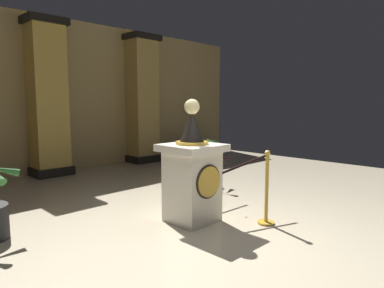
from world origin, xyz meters
The scene contains 9 objects.
ground_plane centered at (0.00, 0.00, 0.00)m, with size 12.98×12.98×0.00m, color beige.
back_wall centered at (0.00, 5.52, 1.89)m, with size 12.98×0.16×3.77m, color tan.
pedestal_clock centered at (0.11, 0.49, 0.68)m, with size 0.77×0.77×1.75m.
stanchion_near centered at (0.77, -0.32, 0.37)m, with size 0.24×0.24×1.05m.
stanchion_far centered at (1.11, 1.43, 0.36)m, with size 0.24×0.24×1.03m.
velvet_rope centered at (0.94, 0.55, 0.79)m, with size 1.05×1.08×0.22m.
column_right centered at (2.71, 5.21, 1.80)m, with size 0.92×0.92×3.62m.
column_centre_rear centered at (0.00, 5.21, 1.80)m, with size 0.90×0.90×3.62m.
potted_palm_right centered at (1.81, 1.82, 0.30)m, with size 0.72×0.71×1.04m.
Camera 1 is at (-3.23, -2.85, 1.68)m, focal length 31.71 mm.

